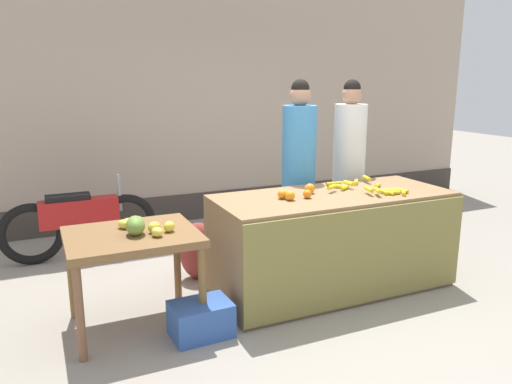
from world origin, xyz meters
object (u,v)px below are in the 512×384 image
(parked_motorcycle, at_px, (80,221))
(produce_sack, at_px, (198,251))
(vendor_woman_white_shirt, at_px, (349,168))
(vendor_woman_blue_shirt, at_px, (299,173))
(produce_crate, at_px, (201,319))

(parked_motorcycle, distance_m, produce_sack, 1.44)
(vendor_woman_white_shirt, bearing_deg, parked_motorcycle, 159.73)
(parked_motorcycle, xyz_separation_m, produce_sack, (0.97, -1.05, -0.13))
(vendor_woman_blue_shirt, xyz_separation_m, produce_sack, (-1.07, 0.01, -0.67))
(vendor_woman_white_shirt, bearing_deg, produce_crate, -151.64)
(parked_motorcycle, relative_size, produce_crate, 3.64)
(vendor_woman_blue_shirt, bearing_deg, vendor_woman_white_shirt, 5.61)
(vendor_woman_blue_shirt, distance_m, produce_sack, 1.26)
(produce_sack, bearing_deg, parked_motorcycle, 132.68)
(produce_crate, bearing_deg, parked_motorcycle, 107.20)
(vendor_woman_white_shirt, relative_size, parked_motorcycle, 1.17)
(vendor_woman_white_shirt, relative_size, produce_sack, 3.38)
(vendor_woman_blue_shirt, distance_m, vendor_woman_white_shirt, 0.65)
(vendor_woman_white_shirt, height_order, produce_crate, vendor_woman_white_shirt)
(produce_crate, bearing_deg, produce_sack, 72.92)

